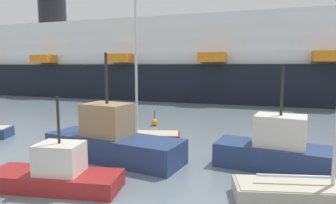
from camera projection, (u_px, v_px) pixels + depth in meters
name	position (u px, v px, depth m)	size (l,w,h in m)	color
sailboat_0	(129.00, 136.00, 20.47)	(7.42, 3.19, 10.94)	maroon
sailboat_2	(319.00, 188.00, 11.70)	(6.89, 2.83, 12.12)	#BCB29E
fishing_boat_0	(285.00, 151.00, 15.30)	(7.69, 3.94, 5.47)	navy
fishing_boat_1	(112.00, 141.00, 17.05)	(8.75, 4.37, 6.23)	navy
fishing_boat_2	(56.00, 173.00, 12.96)	(6.10, 2.51, 4.16)	maroon
channel_buoy_1	(154.00, 122.00, 26.74)	(0.65, 0.65, 1.38)	orange
cruise_ship	(139.00, 64.00, 53.01)	(105.60, 22.80, 18.55)	black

